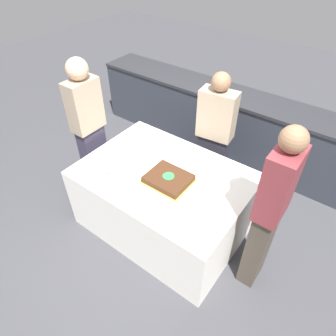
# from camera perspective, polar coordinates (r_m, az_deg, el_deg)

# --- Properties ---
(ground_plane) EXTENTS (14.00, 14.00, 0.00)m
(ground_plane) POSITION_cam_1_polar(r_m,az_deg,el_deg) (3.52, -0.65, -10.38)
(ground_plane) COLOR #424247
(back_counter) EXTENTS (4.40, 0.58, 0.92)m
(back_counter) POSITION_cam_1_polar(r_m,az_deg,el_deg) (4.33, 12.92, 7.84)
(back_counter) COLOR #333842
(back_counter) RESTS_ON ground_plane
(dining_table) EXTENTS (1.68, 1.20, 0.76)m
(dining_table) POSITION_cam_1_polar(r_m,az_deg,el_deg) (3.23, -0.70, -6.14)
(dining_table) COLOR white
(dining_table) RESTS_ON ground_plane
(cake) EXTENTS (0.44, 0.38, 0.07)m
(cake) POSITION_cam_1_polar(r_m,az_deg,el_deg) (2.87, 0.08, -2.04)
(cake) COLOR gold
(cake) RESTS_ON dining_table
(plate_stack) EXTENTS (0.20, 0.20, 0.08)m
(plate_stack) POSITION_cam_1_polar(r_m,az_deg,el_deg) (3.27, -6.21, 4.08)
(plate_stack) COLOR white
(plate_stack) RESTS_ON dining_table
(wine_glass) EXTENTS (0.07, 0.07, 0.17)m
(wine_glass) POSITION_cam_1_polar(r_m,az_deg,el_deg) (2.93, -11.61, 0.04)
(wine_glass) COLOR white
(wine_glass) RESTS_ON dining_table
(side_plate_near_cake) EXTENTS (0.21, 0.21, 0.00)m
(side_plate_near_cake) POSITION_cam_1_polar(r_m,az_deg,el_deg) (3.08, 4.45, 0.74)
(side_plate_near_cake) COLOR white
(side_plate_near_cake) RESTS_ON dining_table
(side_plate_right_edge) EXTENTS (0.21, 0.21, 0.00)m
(side_plate_right_edge) POSITION_cam_1_polar(r_m,az_deg,el_deg) (2.82, 8.16, -4.18)
(side_plate_right_edge) COLOR white
(side_plate_right_edge) RESTS_ON dining_table
(utensil_pile) EXTENTS (0.13, 0.09, 0.02)m
(utensil_pile) POSITION_cam_1_polar(r_m,az_deg,el_deg) (2.67, -6.22, -7.18)
(utensil_pile) COLOR white
(utensil_pile) RESTS_ON dining_table
(person_cutting_cake) EXTENTS (0.42, 0.25, 1.55)m
(person_cutting_cake) POSITION_cam_1_polar(r_m,az_deg,el_deg) (3.45, 8.84, 6.02)
(person_cutting_cake) COLOR #282833
(person_cutting_cake) RESTS_ON ground_plane
(person_seated_left) EXTENTS (0.23, 0.36, 1.69)m
(person_seated_left) POSITION_cam_1_polar(r_m,az_deg,el_deg) (3.51, -14.82, 7.44)
(person_seated_left) COLOR #383347
(person_seated_left) RESTS_ON ground_plane
(person_seated_right) EXTENTS (0.20, 0.33, 1.72)m
(person_seated_right) POSITION_cam_1_polar(r_m,az_deg,el_deg) (2.56, 18.68, -8.19)
(person_seated_right) COLOR #4C4238
(person_seated_right) RESTS_ON ground_plane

